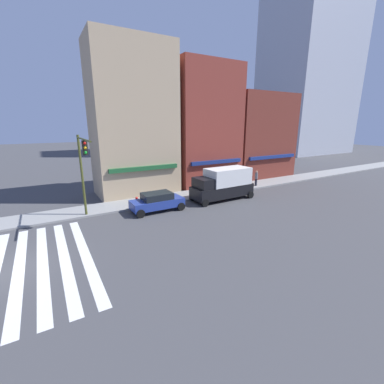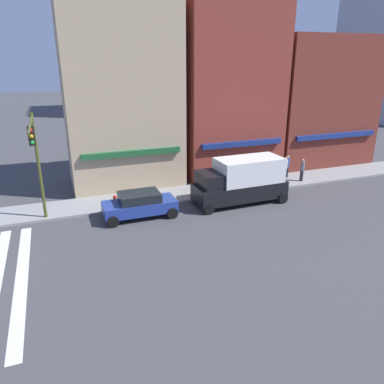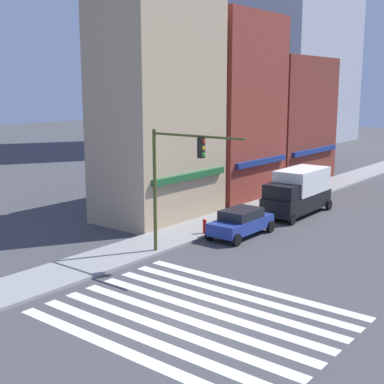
{
  "view_description": "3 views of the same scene",
  "coord_description": "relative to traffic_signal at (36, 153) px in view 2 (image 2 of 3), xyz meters",
  "views": [
    {
      "loc": [
        2.28,
        -14.59,
        7.16
      ],
      "look_at": [
        13.58,
        4.7,
        1.2
      ],
      "focal_mm": 24.0,
      "sensor_mm": 36.0,
      "label": 1
    },
    {
      "loc": [
        5.75,
        -16.15,
        9.28
      ],
      "look_at": [
        13.58,
        4.7,
        1.2
      ],
      "focal_mm": 35.0,
      "sensor_mm": 36.0,
      "label": 2
    },
    {
      "loc": [
        -14.82,
        -11.55,
        8.39
      ],
      "look_at": [
        4.77,
        4.0,
        3.5
      ],
      "focal_mm": 50.0,
      "sensor_mm": 36.0,
      "label": 3
    }
  ],
  "objects": [
    {
      "name": "pedestrian_grey_coat",
      "position": [
        18.7,
        1.68,
        -3.33
      ],
      "size": [
        0.32,
        0.32,
        1.77
      ],
      "rotation": [
        0.0,
        0.0,
        3.58
      ],
      "color": "#23232D",
      "rests_on": "sidewalk_left"
    },
    {
      "name": "sedan_blue",
      "position": [
        5.41,
        -0.43,
        -3.56
      ],
      "size": [
        4.41,
        2.02,
        1.59
      ],
      "rotation": [
        0.0,
        0.0,
        -0.0
      ],
      "color": "navy",
      "rests_on": "ground_plane"
    },
    {
      "name": "traffic_signal",
      "position": [
        0.0,
        0.0,
        0.0
      ],
      "size": [
        0.32,
        5.44,
        6.38
      ],
      "color": "#474C1E",
      "rests_on": "ground_plane"
    },
    {
      "name": "box_truck_black",
      "position": [
        12.29,
        -0.43,
        -2.81
      ],
      "size": [
        6.24,
        2.42,
        3.04
      ],
      "rotation": [
        0.0,
        0.0,
        0.02
      ],
      "color": "black",
      "rests_on": "ground_plane"
    },
    {
      "name": "fire_hydrant",
      "position": [
        4.19,
        1.27,
        -3.79
      ],
      "size": [
        0.24,
        0.24,
        0.84
      ],
      "color": "red",
      "rests_on": "sidewalk_left"
    },
    {
      "name": "pedestrian_white_shirt",
      "position": [
        17.78,
        2.6,
        -3.33
      ],
      "size": [
        0.32,
        0.32,
        1.77
      ],
      "rotation": [
        0.0,
        0.0,
        2.41
      ],
      "color": "#23232D",
      "rests_on": "sidewalk_left"
    },
    {
      "name": "storefront_row",
      "position": [
        14.16,
        6.36,
        2.26
      ],
      "size": [
        26.13,
        5.3,
        14.88
      ],
      "color": "tan",
      "rests_on": "ground_plane"
    },
    {
      "name": "pedestrian_blue_shirt",
      "position": [
        18.19,
        2.95,
        -3.33
      ],
      "size": [
        0.32,
        0.32,
        1.77
      ],
      "rotation": [
        0.0,
        0.0,
        5.92
      ],
      "color": "#23232D",
      "rests_on": "sidewalk_left"
    }
  ]
}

